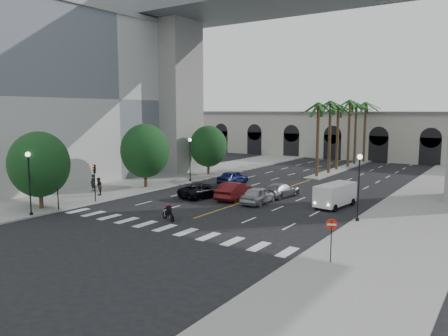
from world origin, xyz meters
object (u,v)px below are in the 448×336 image
car_d (281,190)px  car_c (203,190)px  lamp_post_left_near (29,178)px  pedestrian_a (93,183)px  car_e (233,177)px  lamp_post_right (359,182)px  lamp_post_left_far (190,156)px  motorcycle_rider (169,213)px  car_a (258,195)px  car_b (234,190)px  traffic_signal_near (57,183)px  pedestrian_b (99,186)px  traffic_signal_far (95,177)px  cargo_van (335,194)px  do_not_enter_sign (331,232)px

car_d → car_c: bearing=41.3°
lamp_post_left_near → pedestrian_a: 11.17m
car_e → lamp_post_right: bearing=151.9°
lamp_post_left_far → motorcycle_rider: size_ratio=3.01×
car_c → pedestrian_a: bearing=33.1°
car_a → pedestrian_a: bearing=13.3°
lamp_post_left_far → car_d: lamp_post_left_far is taller
car_b → car_c: 3.22m
lamp_post_right → traffic_signal_near: lamp_post_right is taller
pedestrian_a → pedestrian_b: (2.44, -1.30, 0.02)m
traffic_signal_far → car_c: size_ratio=0.70×
car_c → lamp_post_left_near: bearing=76.4°
cargo_van → do_not_enter_sign: (5.00, -14.62, 0.77)m
car_a → car_c: bearing=2.5°
car_e → pedestrian_a: pedestrian_a is taller
pedestrian_b → traffic_signal_far: bearing=-8.9°
pedestrian_a → do_not_enter_sign: size_ratio=0.67×
motorcycle_rider → pedestrian_b: bearing=-172.9°
traffic_signal_near → car_a: (12.80, 12.45, -1.72)m
lamp_post_right → pedestrian_b: size_ratio=2.94×
traffic_signal_far → do_not_enter_sign: bearing=-8.6°
lamp_post_left_far → pedestrian_a: lamp_post_left_far is taller
lamp_post_left_far → lamp_post_right: bearing=-19.3°
traffic_signal_near → traffic_signal_far: 4.00m
car_a → traffic_signal_far: bearing=30.8°
car_c → do_not_enter_sign: 21.09m
car_d → do_not_enter_sign: size_ratio=1.83×
motorcycle_rider → car_b: (-0.25, 9.99, 0.24)m
traffic_signal_near → traffic_signal_far: bearing=90.0°
lamp_post_left_far → car_a: size_ratio=1.16×
pedestrian_b → lamp_post_left_far: bearing=118.0°
lamp_post_left_far → lamp_post_left_near: bearing=-90.0°
lamp_post_right → car_a: (-9.90, 1.95, -2.43)m
lamp_post_left_near → lamp_post_right: size_ratio=1.00×
motorcycle_rider → car_e: 18.19m
motorcycle_rider → car_c: bearing=132.5°
lamp_post_left_far → lamp_post_right: size_ratio=1.00×
traffic_signal_far → car_e: traffic_signal_far is taller
lamp_post_left_near → lamp_post_left_far: same height
car_a → pedestrian_b: pedestrian_b is taller
pedestrian_b → traffic_signal_near: bearing=-33.9°
car_e → cargo_van: size_ratio=0.92×
lamp_post_left_far → traffic_signal_far: 14.52m
car_d → cargo_van: (6.12, -1.42, 0.46)m
do_not_enter_sign → car_d: bearing=102.2°
motorcycle_rider → cargo_van: bearing=74.8°
traffic_signal_far → lamp_post_right: bearing=16.0°
car_a → car_c: (-6.07, -0.54, -0.06)m
car_b → cargo_van: cargo_van is taller
lamp_post_left_near → traffic_signal_far: 6.54m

